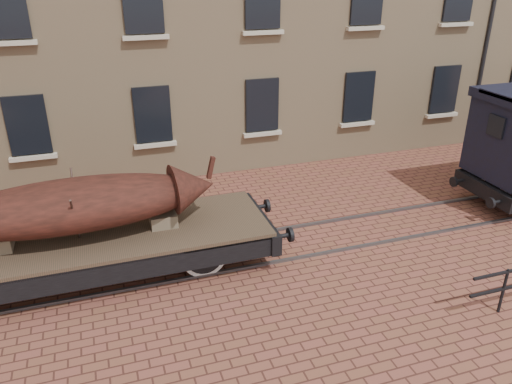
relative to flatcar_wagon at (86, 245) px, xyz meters
name	(u,v)px	position (x,y,z in m)	size (l,w,h in m)	color
ground	(289,244)	(4.70, 0.00, -0.84)	(90.00, 90.00, 0.00)	brown
rail_track	(289,243)	(4.70, 0.00, -0.81)	(30.00, 1.52, 0.06)	#59595E
flatcar_wagon	(86,245)	(0.00, 0.00, 0.00)	(8.90, 2.41, 1.34)	#4D3728
iron_boat	(74,205)	(-0.11, 0.00, 0.98)	(6.06, 1.77, 1.47)	#4A1D16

